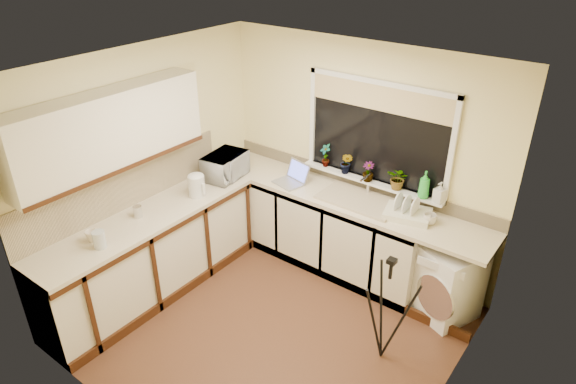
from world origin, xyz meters
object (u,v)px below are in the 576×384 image
Objects in this scene: washing_machine at (447,281)px; glass_jug at (99,240)px; microwave at (225,166)px; dish_rack at (407,214)px; laptop at (293,177)px; plant_d at (399,178)px; plant_b at (346,163)px; cup_back at (430,219)px; plant_a at (325,155)px; kettle at (197,186)px; cup_left at (92,236)px; soap_bottle_clear at (440,192)px; tripod at (386,310)px; soap_bottle_green at (424,185)px; plant_c at (368,172)px; steel_jar at (138,212)px.

glass_jug is at bearing -117.50° from washing_machine.
microwave reaches higher than washing_machine.
washing_machine is 0.74m from dish_rack.
plant_d is at bearing 27.38° from laptop.
plant_b is 1.08m from cup_back.
plant_a is at bearing 154.64° from dish_rack.
plant_d is (1.78, 0.62, 0.13)m from microwave.
kettle is 2.01× the size of cup_left.
plant_a is 1.31m from soap_bottle_clear.
washing_machine is 3.67× the size of soap_bottle_clear.
glass_jug reaches higher than cup_back.
laptop is at bearing 54.19° from kettle.
plant_b is (0.28, -0.02, -0.01)m from plant_a.
laptop is at bearing 139.53° from tripod.
cup_left reaches higher than washing_machine.
microwave is (-0.67, -0.35, 0.08)m from laptop.
microwave reaches higher than dish_rack.
soap_bottle_green reaches higher than microwave.
glass_jug is 0.77× the size of plant_c.
kettle is at bearing -112.50° from laptop.
soap_bottle_green reaches higher than tripod.
plant_d reaches higher than microwave.
soap_bottle_green is (-0.43, 0.22, 0.81)m from washing_machine.
plant_c is 0.76m from soap_bottle_clear.
dish_rack is at bearing -42.64° from plant_d.
plant_c is at bearing -169.67° from washing_machine.
kettle is 0.45× the size of microwave.
cup_back is (0.44, -0.19, -0.22)m from plant_d.
plant_b reaches higher than soap_bottle_clear.
soap_bottle_clear is (1.31, -0.02, -0.03)m from plant_a.
kettle is 2.28m from tripod.
laptop is at bearing -71.09° from microwave.
plant_c is (-1.04, 0.22, 0.78)m from washing_machine.
glass_jug is 0.67× the size of plant_b.
tripod reaches higher than washing_machine.
kettle is 1.59m from plant_b.
plant_c reaches higher than laptop.
tripod reaches higher than steel_jar.
plant_c is (1.53, 1.75, 0.20)m from steel_jar.
plant_d is (1.72, 1.12, 0.16)m from kettle.
tripod is at bearing -39.45° from plant_a.
glass_jug is 1.68m from microwave.
dish_rack is (-0.49, 0.03, 0.55)m from washing_machine.
dish_rack is at bearing -161.85° from washing_machine.
kettle is 2.35m from cup_back.
steel_jar is 1.15m from microwave.
microwave is 2.15m from soap_bottle_green.
plant_c reaches higher than soap_bottle_clear.
cup_back is (0.77, -0.17, -0.20)m from plant_c.
plant_b is 0.60m from plant_d.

